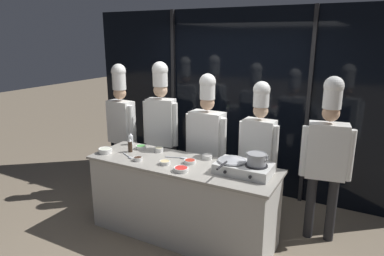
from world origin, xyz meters
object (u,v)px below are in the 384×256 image
at_px(frying_pan, 232,159).
at_px(chef_line, 207,136).
at_px(prep_bowl_ginger, 165,162).
at_px(chef_sous, 161,119).
at_px(serving_spoon_solid, 129,157).
at_px(serving_spoon_slotted, 181,158).
at_px(chef_apprentice, 327,150).
at_px(squeeze_bottle_clear, 131,139).
at_px(prep_bowl_noodles, 159,149).
at_px(squeeze_bottle_soy, 130,146).
at_px(prep_bowl_rice, 207,157).
at_px(prep_bowl_soy_glaze, 138,159).
at_px(prep_bowl_scallions, 141,147).
at_px(prep_bowl_bean_sprouts, 105,150).
at_px(chef_head, 121,119).
at_px(prep_bowl_chili_flakes, 190,161).
at_px(portable_stove, 244,168).
at_px(stock_pot, 257,159).
at_px(prep_bowl_bell_pepper, 181,169).
at_px(chef_pastry, 259,142).

bearing_deg(frying_pan, chef_line, 134.36).
relative_size(prep_bowl_ginger, chef_sous, 0.06).
xyz_separation_m(serving_spoon_solid, chef_line, (0.63, 0.79, 0.14)).
height_order(serving_spoon_slotted, chef_apprentice, chef_apprentice).
height_order(squeeze_bottle_clear, chef_line, chef_line).
relative_size(prep_bowl_ginger, prep_bowl_noodles, 1.10).
height_order(squeeze_bottle_soy, prep_bowl_rice, squeeze_bottle_soy).
bearing_deg(frying_pan, prep_bowl_soy_glaze, -168.26).
bearing_deg(prep_bowl_scallions, prep_bowl_noodles, 3.63).
distance_m(prep_bowl_soy_glaze, serving_spoon_solid, 0.16).
height_order(prep_bowl_bean_sprouts, chef_sous, chef_sous).
bearing_deg(serving_spoon_slotted, prep_bowl_bean_sprouts, -162.96).
relative_size(prep_bowl_ginger, chef_head, 0.06).
bearing_deg(prep_bowl_ginger, squeeze_bottle_clear, 153.35).
distance_m(chef_head, chef_sous, 0.65).
relative_size(prep_bowl_chili_flakes, chef_head, 0.07).
bearing_deg(prep_bowl_scallions, portable_stove, -5.37).
bearing_deg(chef_sous, stock_pot, 146.40).
distance_m(prep_bowl_bean_sprouts, prep_bowl_bell_pepper, 1.11).
bearing_deg(prep_bowl_bean_sprouts, prep_bowl_ginger, 1.63).
relative_size(prep_bowl_bell_pepper, chef_head, 0.09).
height_order(stock_pot, prep_bowl_bell_pepper, stock_pot).
bearing_deg(chef_pastry, prep_bowl_soy_glaze, 40.47).
relative_size(frying_pan, chef_pastry, 0.30).
bearing_deg(chef_sous, prep_bowl_noodles, 109.64).
distance_m(prep_bowl_bell_pepper, serving_spoon_slotted, 0.40).
xyz_separation_m(squeeze_bottle_clear, prep_bowl_noodles, (0.49, -0.07, -0.05)).
bearing_deg(prep_bowl_chili_flakes, frying_pan, 1.82).
xyz_separation_m(prep_bowl_noodles, chef_head, (-0.95, 0.44, 0.18)).
relative_size(prep_bowl_bell_pepper, chef_pastry, 0.09).
relative_size(prep_bowl_rice, chef_sous, 0.06).
xyz_separation_m(portable_stove, stock_pot, (0.13, 0.00, 0.13)).
xyz_separation_m(squeeze_bottle_soy, prep_bowl_ginger, (0.61, -0.16, -0.06)).
distance_m(stock_pot, prep_bowl_soy_glaze, 1.36).
bearing_deg(prep_bowl_bean_sprouts, squeeze_bottle_soy, 36.65).
bearing_deg(prep_bowl_noodles, serving_spoon_slotted, -11.83).
bearing_deg(prep_bowl_bell_pepper, portable_stove, 23.62).
bearing_deg(chef_pastry, prep_bowl_rice, 47.55).
bearing_deg(portable_stove, squeeze_bottle_clear, 172.54).
bearing_deg(prep_bowl_chili_flakes, prep_bowl_ginger, -145.77).
distance_m(portable_stove, prep_bowl_bean_sprouts, 1.73).
bearing_deg(chef_pastry, prep_bowl_scallions, 23.78).
bearing_deg(chef_line, portable_stove, 142.84).
xyz_separation_m(prep_bowl_rice, serving_spoon_solid, (-0.84, -0.39, -0.02)).
bearing_deg(chef_apprentice, serving_spoon_slotted, 10.78).
relative_size(squeeze_bottle_clear, chef_line, 0.08).
distance_m(serving_spoon_solid, chef_head, 1.11).
height_order(squeeze_bottle_clear, prep_bowl_bell_pepper, squeeze_bottle_clear).
xyz_separation_m(squeeze_bottle_soy, chef_pastry, (1.42, 0.69, 0.07)).
relative_size(squeeze_bottle_clear, serving_spoon_solid, 0.69).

